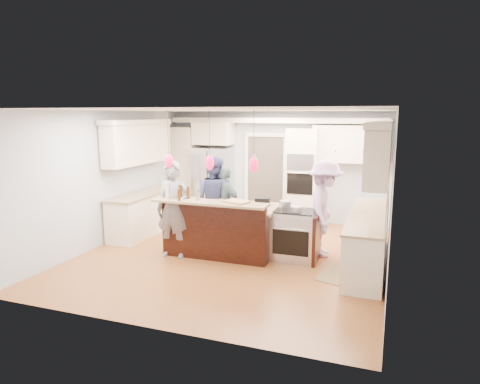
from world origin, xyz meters
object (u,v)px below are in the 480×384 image
object	(u,v)px
island_range	(296,235)
person_far_left	(214,198)
kitchen_island	(223,228)
person_bar_end	(173,210)
refrigerator	(213,183)

from	to	relation	value
island_range	person_far_left	world-z (taller)	person_far_left
kitchen_island	island_range	bearing A→B (deg)	3.09
person_bar_end	kitchen_island	bearing A→B (deg)	30.75
refrigerator	person_bar_end	distance (m)	3.14
kitchen_island	person_bar_end	xyz separation A→B (m)	(-0.77, -0.52, 0.41)
kitchen_island	person_bar_end	size ratio (longest dim) A/B	1.17
refrigerator	person_far_left	size ratio (longest dim) A/B	1.02
island_range	person_far_left	xyz separation A→B (m)	(-1.93, 0.70, 0.43)
refrigerator	kitchen_island	xyz separation A→B (m)	(1.30, -2.57, -0.42)
kitchen_island	person_far_left	distance (m)	1.02
refrigerator	island_range	size ratio (longest dim) A/B	1.96
kitchen_island	island_range	distance (m)	1.41
refrigerator	kitchen_island	size ratio (longest dim) A/B	0.86
kitchen_island	person_far_left	size ratio (longest dim) A/B	1.19
person_bar_end	person_far_left	xyz separation A→B (m)	(0.25, 1.30, -0.01)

